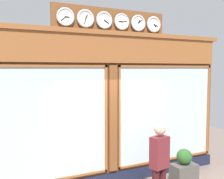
{
  "coord_description": "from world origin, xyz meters",
  "views": [
    {
      "loc": [
        2.6,
        5.44,
        2.75
      ],
      "look_at": [
        0.0,
        0.0,
        2.27
      ],
      "focal_mm": 41.78,
      "sensor_mm": 36.0,
      "label": 1
    }
  ],
  "objects": [
    {
      "name": "shop_facade",
      "position": [
        -0.0,
        -0.12,
        1.84
      ],
      "size": [
        6.35,
        0.42,
        4.12
      ],
      "color": "brown",
      "rests_on": "ground_plane"
    },
    {
      "name": "pedestrian",
      "position": [
        -0.37,
        1.37,
        0.93
      ],
      "size": [
        0.4,
        0.29,
        1.69
      ],
      "color": "#3A1316",
      "rests_on": "ground_plane"
    },
    {
      "name": "planter_box",
      "position": [
        -1.3,
        1.03,
        0.31
      ],
      "size": [
        0.56,
        0.36,
        0.62
      ],
      "primitive_type": "cube",
      "color": "#4C4742",
      "rests_on": "ground_plane"
    },
    {
      "name": "planter_shrub",
      "position": [
        -1.3,
        1.03,
        0.8
      ],
      "size": [
        0.35,
        0.35,
        0.35
      ],
      "primitive_type": "sphere",
      "color": "#285623",
      "rests_on": "planter_box"
    }
  ]
}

